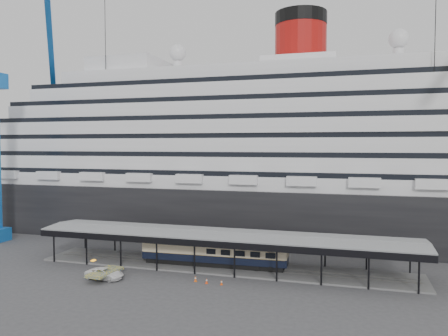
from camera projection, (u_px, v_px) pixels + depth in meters
The scene contains 8 objects.
ground at pixel (212, 278), 59.30m from camera, with size 200.00×200.00×0.00m, color #3E3E41.
cruise_ship at pixel (260, 144), 88.99m from camera, with size 130.00×30.00×43.90m.
platform_canopy at pixel (223, 252), 63.97m from camera, with size 56.00×9.18×5.30m.
port_truck at pixel (105, 273), 58.72m from camera, with size 2.44×5.29×1.47m, color white.
pullman_carriage at pixel (214, 250), 64.33m from camera, with size 21.80×3.49×21.33m.
traffic_cone_left at pixel (207, 281), 56.76m from camera, with size 0.46×0.46×0.72m.
traffic_cone_mid at pixel (195, 279), 57.62m from camera, with size 0.41×0.41×0.74m.
traffic_cone_right at pixel (222, 282), 56.23m from camera, with size 0.39×0.39×0.66m.
Camera 1 is at (17.97, -55.63, 18.01)m, focal length 35.00 mm.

